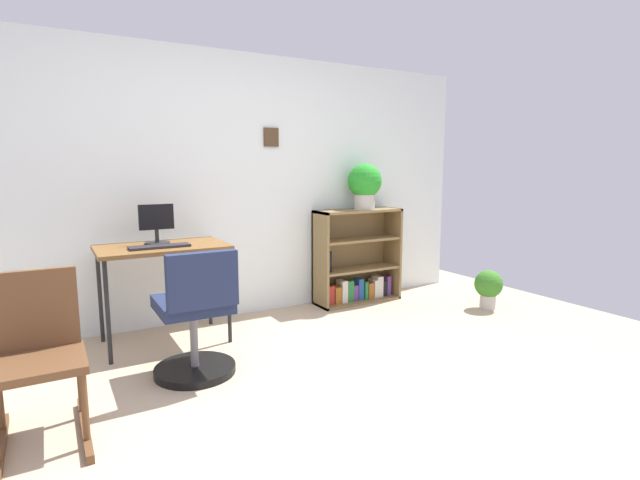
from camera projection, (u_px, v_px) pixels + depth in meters
ground_plane at (352, 423)px, 2.53m from camera, size 6.24×6.24×0.00m
wall_back at (217, 187)px, 4.21m from camera, size 5.20×0.12×2.31m
desk at (162, 254)px, 3.61m from camera, size 0.93×0.58×0.75m
monitor at (157, 224)px, 3.66m from camera, size 0.26×0.19×0.30m
keyboard at (160, 247)px, 3.50m from camera, size 0.43×0.13×0.02m
office_chair at (196, 322)px, 3.04m from camera, size 0.52×0.55×0.84m
rocking_chair at (37, 354)px, 2.36m from camera, size 0.42×0.64×0.83m
bookshelf_low at (355, 262)px, 4.80m from camera, size 0.88×0.30×0.92m
potted_plant_on_shelf at (365, 184)px, 4.67m from camera, size 0.33×0.33×0.44m
potted_plant_floor at (488, 287)px, 4.54m from camera, size 0.26×0.26×0.37m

